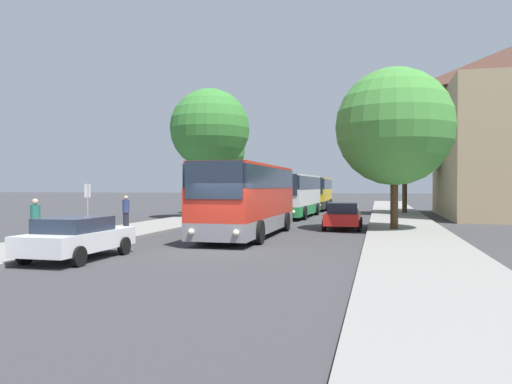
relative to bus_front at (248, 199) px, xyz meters
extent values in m
plane|color=#38383A|center=(0.48, -5.43, -1.80)|extent=(300.00, 300.00, 0.00)
cube|color=gray|center=(-6.52, -5.43, -1.73)|extent=(4.00, 120.00, 0.15)
cube|color=gray|center=(7.48, -5.43, -1.73)|extent=(4.00, 120.00, 0.15)
cube|color=gray|center=(0.00, 0.01, -1.18)|extent=(2.56, 10.36, 0.70)
cube|color=red|center=(0.00, 0.01, -0.16)|extent=(2.56, 10.36, 1.33)
cube|color=#232D3D|center=(0.00, 0.01, 0.98)|extent=(2.58, 10.15, 0.95)
cube|color=red|center=(0.00, 0.01, 1.51)|extent=(2.51, 10.15, 0.12)
cube|color=#232D3D|center=(0.01, -5.19, 0.83)|extent=(2.28, 0.07, 1.45)
sphere|color=#F4EAC1|center=(-0.87, -5.21, -1.14)|extent=(0.24, 0.24, 0.24)
sphere|color=#F4EAC1|center=(0.90, -5.21, -1.14)|extent=(0.24, 0.24, 0.24)
cylinder|color=black|center=(-1.26, -3.09, -1.30)|extent=(0.30, 1.00, 1.00)
cylinder|color=black|center=(1.27, -3.09, -1.30)|extent=(0.30, 1.00, 1.00)
cylinder|color=black|center=(-1.27, 3.12, -1.30)|extent=(0.30, 1.00, 1.00)
cylinder|color=black|center=(1.26, 3.12, -1.30)|extent=(0.30, 1.00, 1.00)
cube|color=#238942|center=(-0.19, 15.00, -1.18)|extent=(2.71, 10.26, 0.70)
cube|color=silver|center=(-0.19, 15.00, -0.23)|extent=(2.71, 10.26, 1.18)
cube|color=#232D3D|center=(-0.19, 15.00, 0.83)|extent=(2.73, 10.05, 0.95)
cube|color=silver|center=(-0.19, 15.00, 1.37)|extent=(2.66, 10.05, 0.12)
cube|color=#232D3D|center=(-0.32, 9.87, 0.68)|extent=(2.21, 0.12, 1.45)
sphere|color=#F4EAC1|center=(-1.18, 9.88, -1.14)|extent=(0.24, 0.24, 0.24)
sphere|color=#F4EAC1|center=(0.54, 9.83, -1.14)|extent=(0.24, 0.24, 0.24)
cylinder|color=black|center=(-1.50, 11.97, -1.30)|extent=(0.33, 1.01, 1.00)
cylinder|color=black|center=(0.96, 11.91, -1.30)|extent=(0.33, 1.01, 1.00)
cylinder|color=black|center=(-1.34, 18.09, -1.30)|extent=(0.33, 1.01, 1.00)
cylinder|color=black|center=(1.11, 18.03, -1.30)|extent=(0.33, 1.01, 1.00)
cube|color=#2D2D2D|center=(-0.19, 27.77, -1.18)|extent=(2.89, 10.99, 0.70)
cube|color=yellow|center=(-0.19, 27.77, -0.25)|extent=(2.89, 10.99, 1.15)
cube|color=#232D3D|center=(-0.19, 27.77, 0.80)|extent=(2.91, 10.77, 0.95)
cube|color=yellow|center=(-0.19, 27.77, 1.34)|extent=(2.84, 10.77, 0.12)
cube|color=#232D3D|center=(-0.04, 22.28, 0.65)|extent=(2.33, 0.12, 1.45)
sphere|color=#F4EAC1|center=(-0.94, 22.24, -1.14)|extent=(0.24, 0.24, 0.24)
sphere|color=#F4EAC1|center=(0.87, 22.29, -1.14)|extent=(0.24, 0.24, 0.24)
cylinder|color=black|center=(-1.39, 24.46, -1.30)|extent=(0.33, 1.01, 1.00)
cylinder|color=black|center=(1.20, 24.53, -1.30)|extent=(0.33, 1.01, 1.00)
cylinder|color=black|center=(-1.58, 31.01, -1.30)|extent=(0.33, 1.01, 1.00)
cylinder|color=black|center=(1.02, 31.08, -1.30)|extent=(0.33, 1.01, 1.00)
cube|color=silver|center=(-3.52, -8.55, -1.18)|extent=(1.89, 4.36, 0.61)
cube|color=#232D3D|center=(-3.52, -8.72, -0.65)|extent=(1.65, 2.27, 0.46)
cylinder|color=black|center=(-4.44, -7.19, -1.49)|extent=(0.20, 0.62, 0.62)
cylinder|color=black|center=(-2.58, -7.20, -1.49)|extent=(0.20, 0.62, 0.62)
cylinder|color=black|center=(-4.46, -9.89, -1.49)|extent=(0.20, 0.62, 0.62)
cylinder|color=black|center=(-2.59, -9.90, -1.49)|extent=(0.20, 0.62, 0.62)
cube|color=red|center=(4.13, 4.90, -1.19)|extent=(1.84, 4.11, 0.61)
cube|color=#232D3D|center=(4.13, 5.07, -0.61)|extent=(1.61, 2.14, 0.55)
cylinder|color=black|center=(5.05, 3.64, -1.49)|extent=(0.20, 0.62, 0.62)
cylinder|color=black|center=(3.23, 3.63, -1.49)|extent=(0.20, 0.62, 0.62)
cylinder|color=black|center=(5.04, 6.18, -1.49)|extent=(0.20, 0.62, 0.62)
cylinder|color=black|center=(3.22, 6.17, -1.49)|extent=(0.20, 0.62, 0.62)
cylinder|color=gray|center=(-6.52, -3.25, -0.46)|extent=(0.08, 0.08, 2.39)
cube|color=silver|center=(-6.52, -3.25, 0.39)|extent=(0.03, 0.45, 0.60)
cylinder|color=#23232D|center=(-6.94, 0.98, -1.24)|extent=(0.30, 0.30, 0.83)
cylinder|color=navy|center=(-6.94, 0.98, -0.48)|extent=(0.36, 0.36, 0.69)
sphere|color=tan|center=(-6.94, 0.98, -0.02)|extent=(0.22, 0.22, 0.22)
cylinder|color=#23232D|center=(-6.52, -6.73, -1.23)|extent=(0.30, 0.30, 0.84)
cylinder|color=#236656|center=(-6.52, -6.73, -0.46)|extent=(0.36, 0.36, 0.70)
sphere|color=tan|center=(-6.52, -6.73, 0.01)|extent=(0.23, 0.23, 0.23)
cylinder|color=#513D23|center=(-6.04, 11.90, 0.49)|extent=(0.40, 0.40, 4.28)
sphere|color=#387F33|center=(-6.04, 11.90, 4.82)|extent=(5.85, 5.85, 5.85)
cylinder|color=#513D23|center=(-7.30, 17.95, 0.17)|extent=(0.40, 0.40, 3.65)
sphere|color=#428938|center=(-7.30, 17.95, 3.66)|extent=(4.45, 4.45, 4.45)
cylinder|color=#47331E|center=(6.84, 4.16, -0.13)|extent=(0.40, 0.40, 3.05)
sphere|color=#428938|center=(6.84, 4.16, 3.71)|extent=(6.15, 6.15, 6.15)
cylinder|color=#47331E|center=(8.17, 20.62, 0.02)|extent=(0.40, 0.40, 3.35)
sphere|color=#387F33|center=(8.17, 20.62, 4.05)|extent=(6.26, 6.26, 6.26)
camera|label=1|loc=(6.02, -22.94, 0.59)|focal=35.00mm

